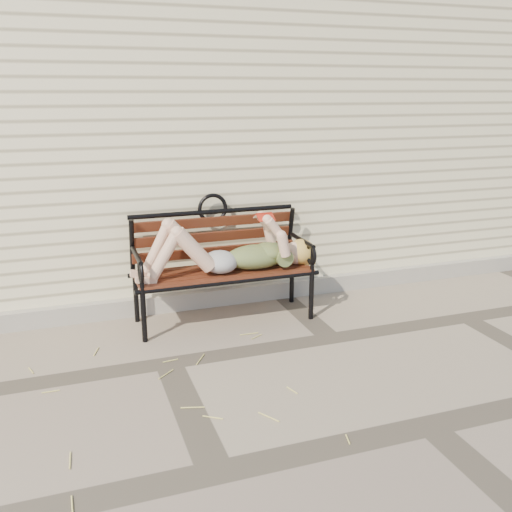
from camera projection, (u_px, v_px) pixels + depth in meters
name	position (u px, v px, depth m)	size (l,w,h in m)	color
ground	(169.00, 363.00, 3.96)	(80.00, 80.00, 0.00)	gray
house_wall	(111.00, 121.00, 6.26)	(8.00, 4.00, 3.00)	#F7ECC1
foundation_strip	(147.00, 305.00, 4.82)	(8.00, 0.10, 0.15)	#9E988F
garden_bench	(220.00, 251.00, 4.64)	(1.55, 0.62, 1.01)	black
reading_woman	(226.00, 251.00, 4.52)	(1.47, 0.33, 0.46)	#092D43
straw_scatter	(22.00, 426.00, 3.21)	(2.94, 1.71, 0.01)	#D2C666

